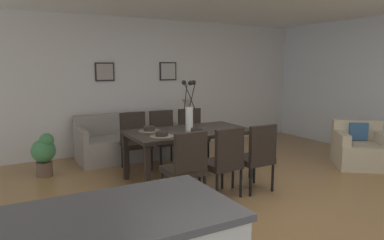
{
  "coord_description": "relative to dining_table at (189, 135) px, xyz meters",
  "views": [
    {
      "loc": [
        -2.65,
        -3.43,
        1.68
      ],
      "look_at": [
        -0.14,
        1.13,
        0.88
      ],
      "focal_mm": 32.93,
      "sensor_mm": 36.0,
      "label": 1
    }
  ],
  "objects": [
    {
      "name": "dining_chair_near_left",
      "position": [
        -0.52,
        -0.88,
        -0.16
      ],
      "size": [
        0.46,
        0.46,
        0.92
      ],
      "color": "black",
      "rests_on": "ground"
    },
    {
      "name": "back_wall_panel",
      "position": [
        0.22,
        2.19,
        0.63
      ],
      "size": [
        9.0,
        0.1,
        2.6
      ],
      "primitive_type": "cube",
      "color": "silver",
      "rests_on": "ground"
    },
    {
      "name": "dining_chair_mid_right",
      "position": [
        0.54,
        0.89,
        -0.16
      ],
      "size": [
        0.47,
        0.47,
        0.92
      ],
      "color": "black",
      "rests_on": "ground"
    },
    {
      "name": "bowl_near_right",
      "position": [
        -0.54,
        0.22,
        0.11
      ],
      "size": [
        0.17,
        0.17,
        0.07
      ],
      "color": "#2D2826",
      "rests_on": "dining_table"
    },
    {
      "name": "dining_chair_mid_left",
      "position": [
        0.54,
        -0.91,
        -0.16
      ],
      "size": [
        0.45,
        0.45,
        0.92
      ],
      "color": "black",
      "rests_on": "ground"
    },
    {
      "name": "framed_picture_left",
      "position": [
        -0.65,
        2.12,
        0.9
      ],
      "size": [
        0.36,
        0.03,
        0.35
      ],
      "color": "black"
    },
    {
      "name": "potted_plant",
      "position": [
        -1.88,
        1.18,
        -0.29
      ],
      "size": [
        0.36,
        0.36,
        0.67
      ],
      "color": "brown",
      "rests_on": "ground"
    },
    {
      "name": "table_lamp",
      "position": [
        0.8,
        1.55,
        0.23
      ],
      "size": [
        0.22,
        0.22,
        0.51
      ],
      "color": "#4C4C51",
      "rests_on": "side_table"
    },
    {
      "name": "sofa",
      "position": [
        -0.38,
        1.64,
        -0.39
      ],
      "size": [
        1.84,
        0.84,
        0.8
      ],
      "color": "gray",
      "rests_on": "ground"
    },
    {
      "name": "dining_chair_near_right",
      "position": [
        -0.52,
        0.92,
        -0.16
      ],
      "size": [
        0.46,
        0.46,
        0.92
      ],
      "color": "black",
      "rests_on": "ground"
    },
    {
      "name": "side_table",
      "position": [
        0.8,
        1.55,
        -0.41
      ],
      "size": [
        0.36,
        0.36,
        0.52
      ],
      "primitive_type": "cube",
      "color": "#3D2D23",
      "rests_on": "ground"
    },
    {
      "name": "placemat_far_left",
      "position": [
        0.0,
        -0.22,
        0.08
      ],
      "size": [
        0.32,
        0.32,
        0.01
      ],
      "primitive_type": "cylinder",
      "color": "#7F705B",
      "rests_on": "dining_table"
    },
    {
      "name": "dining_table",
      "position": [
        0.0,
        0.0,
        0.0
      ],
      "size": [
        1.8,
        0.99,
        0.74
      ],
      "color": "black",
      "rests_on": "ground"
    },
    {
      "name": "dining_chair_far_left",
      "position": [
        0.02,
        -0.89,
        -0.16
      ],
      "size": [
        0.47,
        0.47,
        0.92
      ],
      "color": "black",
      "rests_on": "ground"
    },
    {
      "name": "ground_plane",
      "position": [
        0.22,
        -1.06,
        -0.67
      ],
      "size": [
        9.0,
        9.0,
        0.0
      ],
      "primitive_type": "plane",
      "color": "olive"
    },
    {
      "name": "bowl_near_left",
      "position": [
        -0.54,
        -0.22,
        0.11
      ],
      "size": [
        0.17,
        0.17,
        0.07
      ],
      "color": "#2D2826",
      "rests_on": "dining_table"
    },
    {
      "name": "centerpiece_vase",
      "position": [
        0.0,
        0.0,
        0.36
      ],
      "size": [
        0.21,
        0.23,
        0.73
      ],
      "color": "white",
      "rests_on": "dining_table"
    },
    {
      "name": "placemat_near_left",
      "position": [
        -0.54,
        -0.22,
        0.08
      ],
      "size": [
        0.32,
        0.32,
        0.01
      ],
      "primitive_type": "cylinder",
      "color": "#7F705B",
      "rests_on": "dining_table"
    },
    {
      "name": "placemat_near_right",
      "position": [
        -0.54,
        0.22,
        0.08
      ],
      "size": [
        0.32,
        0.32,
        0.01
      ],
      "primitive_type": "cylinder",
      "color": "#7F705B",
      "rests_on": "dining_table"
    },
    {
      "name": "framed_picture_center",
      "position": [
        0.65,
        2.12,
        0.9
      ],
      "size": [
        0.37,
        0.03,
        0.37
      ],
      "color": "black"
    },
    {
      "name": "bowl_far_left",
      "position": [
        0.0,
        -0.22,
        0.11
      ],
      "size": [
        0.17,
        0.17,
        0.07
      ],
      "color": "#2D2826",
      "rests_on": "dining_table"
    },
    {
      "name": "armchair",
      "position": [
        2.86,
        -0.78,
        -0.38
      ],
      "size": [
        1.12,
        1.12,
        0.75
      ],
      "color": "beige",
      "rests_on": "ground"
    },
    {
      "name": "dining_chair_far_right",
      "position": [
        -0.0,
        0.9,
        -0.16
      ],
      "size": [
        0.44,
        0.44,
        0.92
      ],
      "color": "black",
      "rests_on": "ground"
    }
  ]
}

